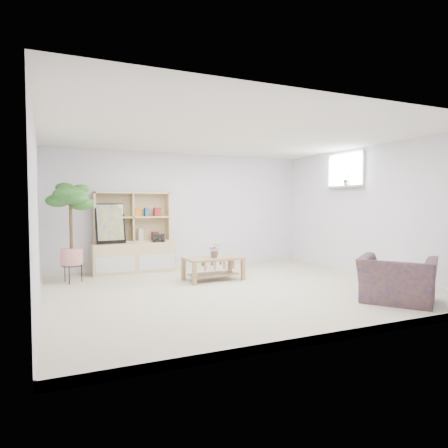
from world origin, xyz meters
name	(u,v)px	position (x,y,z in m)	size (l,w,h in m)	color
floor	(233,290)	(0.00, 0.00, 0.00)	(5.50, 5.00, 0.01)	beige
ceiling	(233,135)	(0.00, 0.00, 2.40)	(5.50, 5.00, 0.01)	white
walls	(233,213)	(0.00, 0.00, 1.20)	(5.51, 5.01, 2.40)	silver
baseboard	(233,287)	(0.00, 0.00, 0.05)	(5.50, 5.00, 0.10)	silver
window	(346,170)	(2.73, 0.60, 2.00)	(0.10, 0.98, 0.68)	white
window_sill	(343,187)	(2.67, 0.60, 1.68)	(0.14, 1.00, 0.04)	silver
storage_unit	(133,232)	(-1.08, 2.24, 0.79)	(1.57, 0.53, 1.57)	tan
poster	(110,224)	(-1.53, 2.18, 0.97)	(0.55, 0.13, 0.77)	yellow
toy_truck	(159,238)	(-0.61, 2.14, 0.68)	(0.33, 0.22, 0.17)	black
coffee_table	(213,269)	(0.03, 0.86, 0.20)	(0.99, 0.54, 0.41)	#916D47
table_plant	(215,251)	(0.05, 0.84, 0.53)	(0.22, 0.19, 0.24)	#246E21
floor_tree	(71,233)	(-2.25, 1.65, 0.86)	(0.63, 0.63, 1.71)	#266F25
armchair	(397,277)	(1.72, -1.61, 0.36)	(0.96, 0.84, 0.71)	navy
sill_plant	(347,179)	(2.67, 0.50, 1.82)	(0.13, 0.11, 0.24)	#266F25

